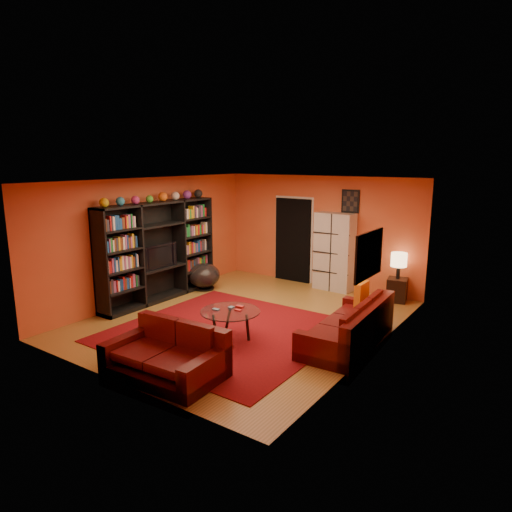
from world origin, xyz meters
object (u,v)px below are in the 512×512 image
Objects in this scene: coffee_table at (230,314)px; table_lamp at (399,260)px; loveseat at (169,355)px; side_table at (397,290)px; storage_cabinet at (334,252)px; entertainment_unit at (159,251)px; bowl_chair at (204,276)px; tv at (158,256)px; sofa at (352,328)px.

table_lamp reaches higher than coffee_table.
loveseat is at bearing -106.80° from table_lamp.
storage_cabinet is at bearing 178.10° from side_table.
entertainment_unit is 3.93m from storage_cabinet.
side_table is (3.99, 1.65, -0.08)m from bowl_chair.
tv is 1.77× the size of side_table.
loveseat reaches higher than side_table.
entertainment_unit is 1.79× the size of loveseat.
table_lamp reaches higher than side_table.
tv is at bearing -146.09° from side_table.
tv is 5.08m from table_lamp.
side_table is (1.51, -0.05, -0.64)m from storage_cabinet.
tv reaches higher than sofa.
side_table is at bearing 22.48° from bowl_chair.
sofa is 1.34× the size of loveseat.
storage_cabinet is (2.71, 2.88, -0.08)m from tv.
coffee_table is 1.32× the size of bowl_chair.
sofa is at bearing -86.87° from table_lamp.
entertainment_unit is 3.71m from loveseat.
entertainment_unit is at bearing -147.18° from side_table.
sofa is 4.27m from bowl_chair.
entertainment_unit is 1.34× the size of sofa.
entertainment_unit is at bearing -147.18° from table_lamp.
table_lamp is at bearing 180.00° from side_table.
storage_cabinet is at bearing -3.68° from loveseat.
loveseat is (2.71, -2.41, -0.77)m from entertainment_unit.
table_lamp is (4.26, 2.75, -0.15)m from entertainment_unit.
coffee_table is at bearing -113.57° from side_table.
coffee_table is at bearing -88.53° from storage_cabinet.
tv is 0.50× the size of storage_cabinet.
entertainment_unit is 5.42× the size of table_lamp.
bowl_chair is at bearing 162.60° from sofa.
sofa and loveseat have the same top height.
bowl_chair is 1.36× the size of table_lamp.
coffee_table is at bearing -40.63° from bowl_chair.
bowl_chair reaches higher than coffee_table.
tv is 1.37m from bowl_chair.
bowl_chair is (0.23, 1.18, -0.65)m from tv.
side_table is (1.56, 5.16, -0.03)m from loveseat.
bowl_chair is at bearing -157.52° from table_lamp.
bowl_chair is at bearing 31.59° from loveseat.
side_table is at bearing 90.11° from sofa.
coffee_table is at bearing -108.26° from tv.
loveseat is at bearing -41.73° from entertainment_unit.
side_table is at bearing -19.89° from loveseat.
tv reaches higher than side_table.
loveseat is at bearing -87.50° from storage_cabinet.
storage_cabinet is (0.11, 3.74, 0.44)m from coffee_table.
sofa is at bearing -86.87° from side_table.
loveseat is at bearing -127.87° from sofa.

